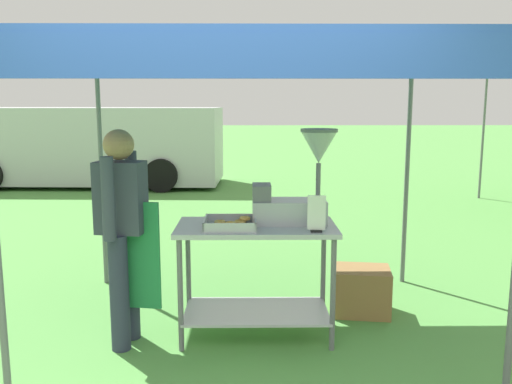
# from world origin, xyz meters

# --- Properties ---
(ground_plane) EXTENTS (70.00, 70.00, 0.00)m
(ground_plane) POSITION_xyz_m (0.00, 6.00, 0.00)
(ground_plane) COLOR #519342
(stall_canopy) EXTENTS (3.20, 2.44, 2.20)m
(stall_canopy) POSITION_xyz_m (0.23, 1.49, 2.13)
(stall_canopy) COLOR slate
(stall_canopy) RESTS_ON ground
(donut_cart) EXTENTS (1.20, 0.62, 0.88)m
(donut_cart) POSITION_xyz_m (0.23, 1.39, 0.62)
(donut_cart) COLOR #B7B7BC
(donut_cart) RESTS_ON ground
(donut_tray) EXTENTS (0.38, 0.34, 0.07)m
(donut_tray) POSITION_xyz_m (0.04, 1.30, 0.90)
(donut_tray) COLOR #B7B7BC
(donut_tray) RESTS_ON donut_cart
(donut_fryer) EXTENTS (0.64, 0.28, 0.72)m
(donut_fryer) POSITION_xyz_m (0.55, 1.46, 1.17)
(donut_fryer) COLOR #B7B7BC
(donut_fryer) RESTS_ON donut_cart
(menu_sign) EXTENTS (0.13, 0.05, 0.26)m
(menu_sign) POSITION_xyz_m (0.66, 1.17, 1.00)
(menu_sign) COLOR black
(menu_sign) RESTS_ON donut_cart
(vendor) EXTENTS (0.46, 0.54, 1.61)m
(vendor) POSITION_xyz_m (-0.74, 1.26, 0.90)
(vendor) COLOR #2D3347
(vendor) RESTS_ON ground
(supply_crate) EXTENTS (0.54, 0.45, 0.39)m
(supply_crate) POSITION_xyz_m (1.14, 1.84, 0.20)
(supply_crate) COLOR olive
(supply_crate) RESTS_ON ground
(van_silver) EXTENTS (5.83, 2.26, 1.69)m
(van_silver) POSITION_xyz_m (-3.35, 9.25, 0.88)
(van_silver) COLOR #BCBCC1
(van_silver) RESTS_ON ground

